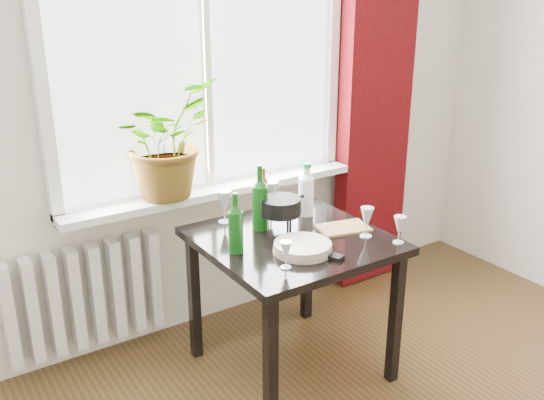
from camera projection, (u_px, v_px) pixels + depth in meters
window at (204, 44)px, 3.10m from camera, size 1.72×0.08×1.62m
windowsill at (215, 190)px, 3.32m from camera, size 1.72×0.20×0.04m
curtain at (376, 86)px, 3.71m from camera, size 0.50×0.12×2.56m
radiator at (86, 296)px, 3.11m from camera, size 0.80×0.10×0.55m
table at (292, 254)px, 2.96m from camera, size 0.85×0.85×0.74m
potted_plant at (164, 140)px, 3.07m from camera, size 0.71×0.69×0.60m
wine_bottle_left at (236, 223)px, 2.71m from camera, size 0.08×0.08×0.29m
wine_bottle_right at (260, 197)px, 2.96m from camera, size 0.09×0.09×0.33m
bottle_amber at (263, 192)px, 3.14m from camera, size 0.08×0.08×0.27m
cleaning_bottle at (306, 189)px, 3.15m from camera, size 0.09×0.09×0.29m
wineglass_front_right at (367, 222)px, 2.90m from camera, size 0.07×0.07×0.15m
wineglass_far_right at (399, 229)px, 2.83m from camera, size 0.08×0.08×0.14m
wineglass_back_center at (271, 198)px, 3.16m from camera, size 0.10×0.10×0.19m
wineglass_back_left at (224, 206)px, 3.07m from camera, size 0.10×0.10×0.17m
wineglass_front_left at (286, 255)px, 2.59m from camera, size 0.06×0.06×0.13m
plate_stack at (303, 247)px, 2.76m from camera, size 0.33×0.33×0.04m
fondue_pot at (280, 213)px, 3.00m from camera, size 0.25×0.22×0.16m
tv_remote at (326, 254)px, 2.72m from camera, size 0.10×0.18×0.02m
cutting_board at (343, 228)px, 3.01m from camera, size 0.28×0.22×0.01m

